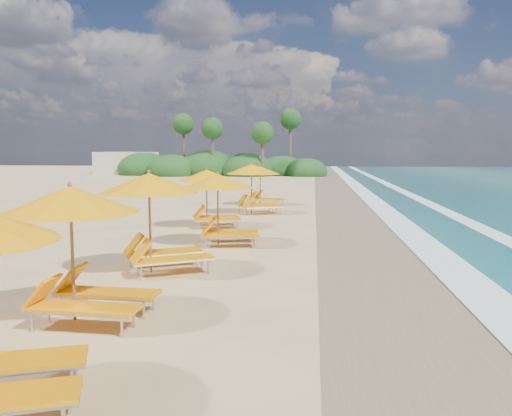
% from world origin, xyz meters
% --- Properties ---
extents(ground, '(160.00, 160.00, 0.00)m').
position_xyz_m(ground, '(0.00, 0.00, 0.00)').
color(ground, '#D7B97E').
rests_on(ground, ground).
extents(wet_sand, '(4.00, 160.00, 0.01)m').
position_xyz_m(wet_sand, '(4.00, 0.00, 0.01)').
color(wet_sand, '#877251').
rests_on(wet_sand, ground).
extents(surf_foam, '(4.00, 160.00, 0.01)m').
position_xyz_m(surf_foam, '(6.70, 0.00, 0.03)').
color(surf_foam, white).
rests_on(surf_foam, ground).
extents(station_1, '(2.81, 2.62, 2.53)m').
position_xyz_m(station_1, '(-2.27, -8.06, 1.42)').
color(station_1, olive).
rests_on(station_1, ground).
extents(station_2, '(3.49, 3.49, 2.60)m').
position_xyz_m(station_2, '(-2.05, -4.18, 1.46)').
color(station_2, olive).
rests_on(station_2, ground).
extents(station_3, '(2.83, 2.69, 2.40)m').
position_xyz_m(station_3, '(-1.05, -0.23, 1.34)').
color(station_3, olive).
rests_on(station_3, ground).
extents(station_4, '(2.96, 2.87, 2.38)m').
position_xyz_m(station_4, '(-2.20, 3.60, 1.33)').
color(station_4, olive).
rests_on(station_4, ground).
extents(station_5, '(3.28, 3.27, 2.48)m').
position_xyz_m(station_5, '(-0.95, 8.28, 1.39)').
color(station_5, olive).
rests_on(station_5, ground).
extents(station_6, '(2.81, 2.73, 2.23)m').
position_xyz_m(station_6, '(-0.92, 12.06, 1.25)').
color(station_6, olive).
rests_on(station_6, ground).
extents(treeline, '(25.80, 8.80, 9.74)m').
position_xyz_m(treeline, '(-9.94, 45.51, 1.00)').
color(treeline, '#163D14').
rests_on(treeline, ground).
extents(beach_building, '(7.00, 5.00, 2.80)m').
position_xyz_m(beach_building, '(-22.00, 48.00, 1.40)').
color(beach_building, beige).
rests_on(beach_building, ground).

